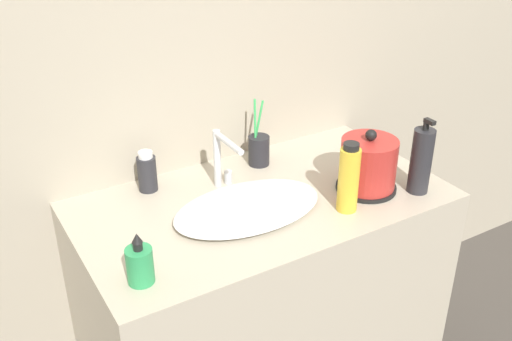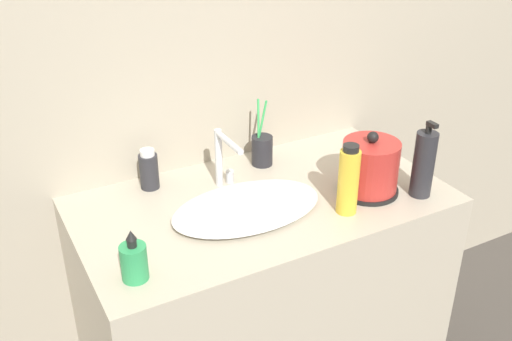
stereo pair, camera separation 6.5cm
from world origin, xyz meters
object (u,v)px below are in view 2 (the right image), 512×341
object	(u,v)px
toothbrush_cup	(262,150)
shampoo_bottle	(134,261)
faucet	(223,156)
lotion_bottle	(424,164)
electric_kettle	(370,169)
hand_cream_bottle	(149,170)
mouthwash_bottle	(348,180)

from	to	relation	value
toothbrush_cup	shampoo_bottle	size ratio (longest dim) A/B	1.63
faucet	lotion_bottle	size ratio (longest dim) A/B	0.78
electric_kettle	lotion_bottle	size ratio (longest dim) A/B	0.83
toothbrush_cup	shampoo_bottle	bearing A→B (deg)	-145.67
toothbrush_cup	shampoo_bottle	xyz separation A→B (m)	(-0.55, -0.37, -0.00)
faucet	lotion_bottle	world-z (taller)	lotion_bottle
lotion_bottle	shampoo_bottle	xyz separation A→B (m)	(-0.86, 0.02, -0.05)
lotion_bottle	shampoo_bottle	world-z (taller)	lotion_bottle
hand_cream_bottle	lotion_bottle	bearing A→B (deg)	-31.33
faucet	mouthwash_bottle	size ratio (longest dim) A/B	0.89
electric_kettle	shampoo_bottle	world-z (taller)	electric_kettle
electric_kettle	hand_cream_bottle	xyz separation A→B (m)	(-0.56, 0.33, -0.02)
toothbrush_cup	mouthwash_bottle	size ratio (longest dim) A/B	1.07
lotion_bottle	mouthwash_bottle	distance (m)	0.25
toothbrush_cup	mouthwash_bottle	distance (m)	0.37
mouthwash_bottle	lotion_bottle	bearing A→B (deg)	-5.86
faucet	electric_kettle	size ratio (longest dim) A/B	0.94
lotion_bottle	hand_cream_bottle	distance (m)	0.80
electric_kettle	mouthwash_bottle	distance (m)	0.14
toothbrush_cup	hand_cream_bottle	size ratio (longest dim) A/B	1.75
electric_kettle	faucet	bearing A→B (deg)	148.63
shampoo_bottle	hand_cream_bottle	bearing A→B (deg)	66.04
faucet	electric_kettle	distance (m)	0.43
shampoo_bottle	mouthwash_bottle	size ratio (longest dim) A/B	0.65
faucet	electric_kettle	world-z (taller)	electric_kettle
hand_cream_bottle	electric_kettle	bearing A→B (deg)	-30.45
electric_kettle	lotion_bottle	distance (m)	0.15
faucet	mouthwash_bottle	bearing A→B (deg)	-49.55
faucet	mouthwash_bottle	world-z (taller)	mouthwash_bottle
electric_kettle	hand_cream_bottle	bearing A→B (deg)	149.55
electric_kettle	shampoo_bottle	xyz separation A→B (m)	(-0.74, -0.07, -0.03)
faucet	hand_cream_bottle	xyz separation A→B (m)	(-0.20, 0.11, -0.05)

